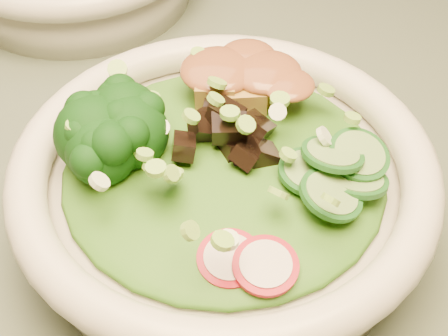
# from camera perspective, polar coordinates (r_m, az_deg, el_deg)

# --- Properties ---
(dining_table) EXTENTS (1.20, 0.80, 0.75)m
(dining_table) POSITION_cam_1_polar(r_m,az_deg,el_deg) (0.59, 9.87, -11.82)
(dining_table) COLOR black
(dining_table) RESTS_ON ground
(salad_bowl) EXTENTS (0.30, 0.30, 0.08)m
(salad_bowl) POSITION_cam_1_polar(r_m,az_deg,el_deg) (0.45, -0.00, -1.87)
(salad_bowl) COLOR silver
(salad_bowl) RESTS_ON dining_table
(lettuce_bed) EXTENTS (0.23, 0.23, 0.03)m
(lettuce_bed) POSITION_cam_1_polar(r_m,az_deg,el_deg) (0.44, 0.00, 0.09)
(lettuce_bed) COLOR #1D5612
(lettuce_bed) RESTS_ON salad_bowl
(broccoli_florets) EXTENTS (0.09, 0.08, 0.05)m
(broccoli_florets) POSITION_cam_1_polar(r_m,az_deg,el_deg) (0.43, -9.23, 2.40)
(broccoli_florets) COLOR black
(broccoli_florets) RESTS_ON salad_bowl
(radish_slices) EXTENTS (0.12, 0.05, 0.02)m
(radish_slices) POSITION_cam_1_polar(r_m,az_deg,el_deg) (0.38, -0.93, -7.30)
(radish_slices) COLOR maroon
(radish_slices) RESTS_ON salad_bowl
(cucumber_slices) EXTENTS (0.08, 0.08, 0.04)m
(cucumber_slices) POSITION_cam_1_polar(r_m,az_deg,el_deg) (0.43, 9.74, 0.37)
(cucumber_slices) COLOR #7FA55B
(cucumber_slices) RESTS_ON salad_bowl
(mushroom_heap) EXTENTS (0.08, 0.08, 0.04)m
(mushroom_heap) POSITION_cam_1_polar(r_m,az_deg,el_deg) (0.43, 0.23, 2.86)
(mushroom_heap) COLOR black
(mushroom_heap) RESTS_ON salad_bowl
(tofu_cubes) EXTENTS (0.10, 0.07, 0.04)m
(tofu_cubes) POSITION_cam_1_polar(r_m,az_deg,el_deg) (0.48, 1.30, 7.27)
(tofu_cubes) COLOR #A58237
(tofu_cubes) RESTS_ON salad_bowl
(peanut_sauce) EXTENTS (0.08, 0.06, 0.02)m
(peanut_sauce) POSITION_cam_1_polar(r_m,az_deg,el_deg) (0.47, 1.33, 8.65)
(peanut_sauce) COLOR brown
(peanut_sauce) RESTS_ON tofu_cubes
(scallion_garnish) EXTENTS (0.21, 0.21, 0.03)m
(scallion_garnish) POSITION_cam_1_polar(r_m,az_deg,el_deg) (0.42, 0.00, 2.72)
(scallion_garnish) COLOR #80BC42
(scallion_garnish) RESTS_ON salad_bowl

